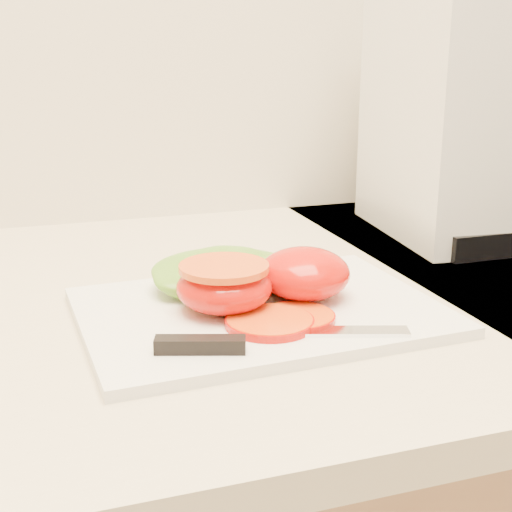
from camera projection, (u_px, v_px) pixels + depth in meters
name	position (u px, v px, depth m)	size (l,w,h in m)	color
cutting_board	(259.00, 312.00, 0.65)	(0.32, 0.23, 0.01)	white
tomato_half_dome	(304.00, 273.00, 0.66)	(0.09, 0.09, 0.05)	red
tomato_half_cut	(224.00, 285.00, 0.63)	(0.09, 0.09, 0.04)	red
tomato_slice_0	(270.00, 322.00, 0.60)	(0.07, 0.07, 0.01)	orange
tomato_slice_1	(297.00, 317.00, 0.61)	(0.06, 0.06, 0.01)	orange
lettuce_leaf_0	(222.00, 273.00, 0.69)	(0.15, 0.10, 0.03)	#62AA2D
knife	(249.00, 339.00, 0.56)	(0.21, 0.06, 0.01)	silver
appliance	(469.00, 116.00, 0.90)	(0.20, 0.25, 0.30)	silver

